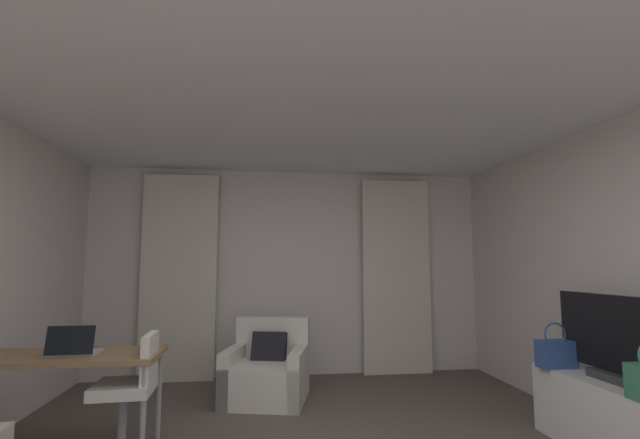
{
  "coord_description": "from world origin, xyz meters",
  "views": [
    {
      "loc": [
        -0.39,
        -2.59,
        1.39
      ],
      "look_at": [
        0.15,
        1.35,
        1.8
      ],
      "focal_mm": 24.2,
      "sensor_mm": 36.0,
      "label": 1
    }
  ],
  "objects_px": {
    "tv_console": "(619,420)",
    "tv_flatscreen": "(614,340)",
    "desk": "(65,363)",
    "laptop": "(74,349)",
    "desk_chair": "(129,403)",
    "handbag_primary": "(556,353)",
    "armchair": "(267,373)"
  },
  "relations": [
    {
      "from": "handbag_primary",
      "to": "tv_flatscreen",
      "type": "bearing_deg",
      "value": -70.98
    },
    {
      "from": "desk_chair",
      "to": "laptop",
      "type": "bearing_deg",
      "value": 177.25
    },
    {
      "from": "armchair",
      "to": "desk",
      "type": "relative_size",
      "value": 0.72
    },
    {
      "from": "desk",
      "to": "tv_flatscreen",
      "type": "height_order",
      "value": "tv_flatscreen"
    },
    {
      "from": "tv_flatscreen",
      "to": "handbag_primary",
      "type": "bearing_deg",
      "value": 109.02
    },
    {
      "from": "armchair",
      "to": "tv_console",
      "type": "xyz_separation_m",
      "value": [
        2.5,
        -1.7,
        -0.0
      ]
    },
    {
      "from": "tv_console",
      "to": "tv_flatscreen",
      "type": "height_order",
      "value": "tv_flatscreen"
    },
    {
      "from": "laptop",
      "to": "tv_flatscreen",
      "type": "height_order",
      "value": "tv_flatscreen"
    },
    {
      "from": "laptop",
      "to": "tv_console",
      "type": "height_order",
      "value": "laptop"
    },
    {
      "from": "tv_flatscreen",
      "to": "desk",
      "type": "bearing_deg",
      "value": 172.38
    },
    {
      "from": "tv_console",
      "to": "desk",
      "type": "bearing_deg",
      "value": 172.39
    },
    {
      "from": "desk",
      "to": "tv_console",
      "type": "bearing_deg",
      "value": -7.61
    },
    {
      "from": "tv_console",
      "to": "tv_flatscreen",
      "type": "relative_size",
      "value": 1.17
    },
    {
      "from": "desk_chair",
      "to": "tv_console",
      "type": "distance_m",
      "value": 3.54
    },
    {
      "from": "armchair",
      "to": "tv_console",
      "type": "bearing_deg",
      "value": -34.22
    },
    {
      "from": "tv_flatscreen",
      "to": "tv_console",
      "type": "bearing_deg",
      "value": 90.0
    },
    {
      "from": "desk_chair",
      "to": "tv_console",
      "type": "relative_size",
      "value": 0.71
    },
    {
      "from": "desk",
      "to": "tv_flatscreen",
      "type": "bearing_deg",
      "value": -7.62
    },
    {
      "from": "desk",
      "to": "tv_console",
      "type": "distance_m",
      "value": 4.05
    },
    {
      "from": "tv_console",
      "to": "desk_chair",
      "type": "bearing_deg",
      "value": 172.57
    },
    {
      "from": "desk",
      "to": "handbag_primary",
      "type": "height_order",
      "value": "handbag_primary"
    },
    {
      "from": "desk_chair",
      "to": "tv_console",
      "type": "bearing_deg",
      "value": -7.43
    },
    {
      "from": "laptop",
      "to": "tv_console",
      "type": "xyz_separation_m",
      "value": [
        3.91,
        -0.48,
        -0.51
      ]
    },
    {
      "from": "armchair",
      "to": "desk_chair",
      "type": "height_order",
      "value": "desk_chair"
    },
    {
      "from": "desk",
      "to": "laptop",
      "type": "relative_size",
      "value": 4.15
    },
    {
      "from": "desk",
      "to": "tv_flatscreen",
      "type": "distance_m",
      "value": 4.03
    },
    {
      "from": "desk",
      "to": "handbag_primary",
      "type": "distance_m",
      "value": 3.84
    },
    {
      "from": "desk",
      "to": "handbag_primary",
      "type": "bearing_deg",
      "value": -1.42
    },
    {
      "from": "desk_chair",
      "to": "tv_flatscreen",
      "type": "relative_size",
      "value": 0.84
    },
    {
      "from": "desk",
      "to": "desk_chair",
      "type": "xyz_separation_m",
      "value": [
        0.48,
        -0.08,
        -0.28
      ]
    },
    {
      "from": "desk_chair",
      "to": "tv_flatscreen",
      "type": "bearing_deg",
      "value": -7.44
    },
    {
      "from": "tv_console",
      "to": "tv_flatscreen",
      "type": "bearing_deg",
      "value": -90.0
    }
  ]
}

